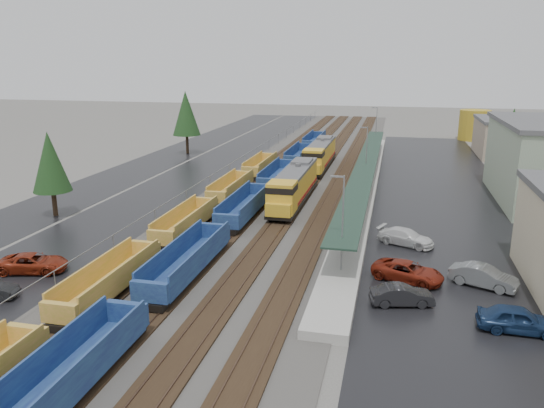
{
  "coord_description": "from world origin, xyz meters",
  "views": [
    {
      "loc": [
        12.91,
        -17.74,
        16.06
      ],
      "look_at": [
        1.17,
        32.66,
        2.0
      ],
      "focal_mm": 35.0,
      "sensor_mm": 36.0,
      "label": 1
    }
  ],
  "objects_px": {
    "locomotive_trail": "(320,155)",
    "parked_car_east_b": "(408,272)",
    "storage_tank": "(474,125)",
    "parked_car_east_c": "(406,237)",
    "well_string_blue": "(245,207)",
    "parked_car_east_d": "(518,319)",
    "well_string_yellow": "(154,247)",
    "parked_car_east_e": "(483,277)",
    "parked_car_east_a": "(402,295)",
    "parked_car_west_c": "(33,263)",
    "locomotive_lead": "(294,186)"
  },
  "relations": [
    {
      "from": "parked_car_east_d",
      "to": "storage_tank",
      "type": "bearing_deg",
      "value": -4.05
    },
    {
      "from": "parked_car_east_c",
      "to": "parked_car_east_b",
      "type": "bearing_deg",
      "value": -157.58
    },
    {
      "from": "locomotive_lead",
      "to": "parked_car_east_e",
      "type": "distance_m",
      "value": 26.31
    },
    {
      "from": "parked_car_east_a",
      "to": "parked_car_east_b",
      "type": "distance_m",
      "value": 4.29
    },
    {
      "from": "locomotive_lead",
      "to": "parked_car_east_a",
      "type": "bearing_deg",
      "value": -63.18
    },
    {
      "from": "storage_tank",
      "to": "parked_car_east_c",
      "type": "relative_size",
      "value": 1.23
    },
    {
      "from": "locomotive_trail",
      "to": "parked_car_east_b",
      "type": "bearing_deg",
      "value": -72.91
    },
    {
      "from": "locomotive_trail",
      "to": "parked_car_east_e",
      "type": "distance_m",
      "value": 44.1
    },
    {
      "from": "storage_tank",
      "to": "parked_car_east_c",
      "type": "height_order",
      "value": "storage_tank"
    },
    {
      "from": "well_string_blue",
      "to": "parked_car_east_c",
      "type": "distance_m",
      "value": 17.13
    },
    {
      "from": "parked_car_east_d",
      "to": "locomotive_lead",
      "type": "bearing_deg",
      "value": 37.34
    },
    {
      "from": "locomotive_trail",
      "to": "parked_car_east_d",
      "type": "distance_m",
      "value": 50.59
    },
    {
      "from": "storage_tank",
      "to": "parked_car_east_c",
      "type": "distance_m",
      "value": 71.71
    },
    {
      "from": "well_string_yellow",
      "to": "parked_car_west_c",
      "type": "height_order",
      "value": "well_string_yellow"
    },
    {
      "from": "well_string_yellow",
      "to": "parked_car_east_e",
      "type": "distance_m",
      "value": 25.82
    },
    {
      "from": "parked_car_east_a",
      "to": "parked_car_east_d",
      "type": "relative_size",
      "value": 0.89
    },
    {
      "from": "well_string_yellow",
      "to": "parked_car_east_b",
      "type": "relative_size",
      "value": 15.78
    },
    {
      "from": "storage_tank",
      "to": "locomotive_trail",
      "type": "bearing_deg",
      "value": -125.2
    },
    {
      "from": "well_string_yellow",
      "to": "storage_tank",
      "type": "bearing_deg",
      "value": 66.17
    },
    {
      "from": "locomotive_lead",
      "to": "parked_car_east_b",
      "type": "bearing_deg",
      "value": -57.42
    },
    {
      "from": "locomotive_trail",
      "to": "parked_car_west_c",
      "type": "height_order",
      "value": "locomotive_trail"
    },
    {
      "from": "well_string_yellow",
      "to": "parked_car_east_c",
      "type": "distance_m",
      "value": 22.11
    },
    {
      "from": "storage_tank",
      "to": "parked_car_east_b",
      "type": "height_order",
      "value": "storage_tank"
    },
    {
      "from": "locomotive_trail",
      "to": "parked_car_east_d",
      "type": "height_order",
      "value": "locomotive_trail"
    },
    {
      "from": "parked_car_west_c",
      "to": "parked_car_east_e",
      "type": "distance_m",
      "value": 34.29
    },
    {
      "from": "storage_tank",
      "to": "parked_car_west_c",
      "type": "xyz_separation_m",
      "value": [
        -42.9,
        -83.31,
        -2.37
      ]
    },
    {
      "from": "locomotive_trail",
      "to": "storage_tank",
      "type": "bearing_deg",
      "value": 54.8
    },
    {
      "from": "well_string_yellow",
      "to": "parked_car_east_a",
      "type": "xyz_separation_m",
      "value": [
        20.01,
        -3.96,
        -0.41
      ]
    },
    {
      "from": "parked_car_east_b",
      "to": "parked_car_east_e",
      "type": "relative_size",
      "value": 1.11
    },
    {
      "from": "parked_car_east_d",
      "to": "parked_car_east_b",
      "type": "bearing_deg",
      "value": 46.28
    },
    {
      "from": "parked_car_east_a",
      "to": "parked_car_east_c",
      "type": "distance_m",
      "value": 12.52
    },
    {
      "from": "well_string_yellow",
      "to": "storage_tank",
      "type": "distance_m",
      "value": 86.13
    },
    {
      "from": "well_string_blue",
      "to": "parked_car_east_d",
      "type": "bearing_deg",
      "value": -40.62
    },
    {
      "from": "well_string_yellow",
      "to": "parked_car_west_c",
      "type": "xyz_separation_m",
      "value": [
        -8.11,
        -4.55,
        -0.37
      ]
    },
    {
      "from": "well_string_yellow",
      "to": "parked_car_west_c",
      "type": "distance_m",
      "value": 9.31
    },
    {
      "from": "locomotive_trail",
      "to": "parked_car_west_c",
      "type": "relative_size",
      "value": 3.52
    },
    {
      "from": "locomotive_trail",
      "to": "parked_car_west_c",
      "type": "xyz_separation_m",
      "value": [
        -16.11,
        -45.34,
        -1.52
      ]
    },
    {
      "from": "parked_car_west_c",
      "to": "locomotive_trail",
      "type": "bearing_deg",
      "value": -32.81
    },
    {
      "from": "locomotive_trail",
      "to": "parked_car_west_c",
      "type": "bearing_deg",
      "value": -109.56
    },
    {
      "from": "parked_car_east_c",
      "to": "parked_car_east_e",
      "type": "relative_size",
      "value": 1.05
    },
    {
      "from": "parked_car_east_b",
      "to": "well_string_yellow",
      "type": "bearing_deg",
      "value": 110.71
    },
    {
      "from": "well_string_blue",
      "to": "parked_car_east_d",
      "type": "distance_m",
      "value": 30.15
    },
    {
      "from": "parked_car_east_a",
      "to": "parked_car_east_e",
      "type": "bearing_deg",
      "value": -66.15
    },
    {
      "from": "well_string_yellow",
      "to": "parked_car_east_e",
      "type": "xyz_separation_m",
      "value": [
        25.81,
        0.48,
        -0.32
      ]
    },
    {
      "from": "well_string_blue",
      "to": "parked_car_east_a",
      "type": "bearing_deg",
      "value": -47.5
    },
    {
      "from": "parked_car_west_c",
      "to": "parked_car_east_c",
      "type": "relative_size",
      "value": 1.04
    },
    {
      "from": "locomotive_lead",
      "to": "parked_car_east_a",
      "type": "distance_m",
      "value": 26.66
    },
    {
      "from": "locomotive_trail",
      "to": "well_string_blue",
      "type": "relative_size",
      "value": 0.17
    },
    {
      "from": "well_string_blue",
      "to": "parked_car_west_c",
      "type": "height_order",
      "value": "well_string_blue"
    },
    {
      "from": "parked_car_east_b",
      "to": "well_string_blue",
      "type": "bearing_deg",
      "value": 71.11
    }
  ]
}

